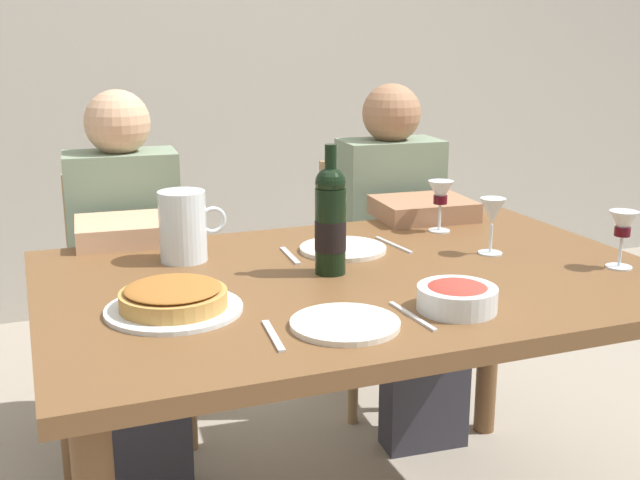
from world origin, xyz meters
TOP-DOWN VIEW (x-y plane):
  - back_wall at (0.00, 2.15)m, footprint 8.00×0.10m
  - dining_table at (0.00, 0.00)m, footprint 1.50×1.00m
  - wine_bottle at (-0.06, 0.03)m, footprint 0.08×0.08m
  - water_pitcher at (-0.37, 0.27)m, footprint 0.17×0.12m
  - baked_tart at (-0.46, -0.10)m, footprint 0.29×0.29m
  - salad_bowl at (0.09, -0.31)m, footprint 0.17×0.17m
  - wine_glass_left_diner at (0.39, 0.30)m, footprint 0.07×0.07m
  - wine_glass_right_diner at (0.40, 0.04)m, footprint 0.07×0.07m
  - wine_glass_centre at (0.63, -0.18)m, footprint 0.07×0.07m
  - dinner_plate_left_setting at (-0.16, -0.31)m, footprint 0.22×0.22m
  - dinner_plate_right_setting at (0.05, 0.20)m, footprint 0.23×0.23m
  - fork_left_setting at (-0.31, -0.31)m, footprint 0.03×0.16m
  - knife_left_setting at (-0.01, -0.31)m, footprint 0.02×0.18m
  - knife_right_setting at (0.20, 0.20)m, footprint 0.03×0.18m
  - spoon_right_setting at (-0.10, 0.20)m, footprint 0.02×0.16m
  - chair_left at (-0.44, 0.92)m, footprint 0.43×0.43m
  - diner_left at (-0.46, 0.68)m, footprint 0.36×0.52m
  - chair_right at (0.46, 0.87)m, footprint 0.43×0.43m
  - diner_right at (0.44, 0.63)m, footprint 0.36×0.52m

SIDE VIEW (x-z plane):
  - chair_left at x=-0.44m, z-range 0.06..0.93m
  - chair_right at x=0.46m, z-range 0.06..0.93m
  - diner_left at x=-0.46m, z-range 0.04..1.20m
  - diner_right at x=0.44m, z-range 0.04..1.20m
  - dining_table at x=0.00m, z-range 0.29..1.05m
  - fork_left_setting at x=-0.31m, z-range 0.76..0.76m
  - knife_left_setting at x=-0.01m, z-range 0.76..0.76m
  - knife_right_setting at x=0.20m, z-range 0.76..0.76m
  - spoon_right_setting at x=-0.10m, z-range 0.76..0.76m
  - dinner_plate_left_setting at x=-0.16m, z-range 0.76..0.77m
  - dinner_plate_right_setting at x=0.05m, z-range 0.76..0.77m
  - baked_tart at x=-0.46m, z-range 0.76..0.82m
  - salad_bowl at x=0.09m, z-range 0.76..0.82m
  - water_pitcher at x=-0.37m, z-range 0.75..0.93m
  - wine_glass_centre at x=0.63m, z-range 0.79..0.94m
  - wine_glass_left_diner at x=0.39m, z-range 0.79..0.94m
  - wine_glass_right_diner at x=0.40m, z-range 0.79..0.94m
  - wine_bottle at x=-0.06m, z-range 0.73..1.05m
  - back_wall at x=0.00m, z-range 0.00..2.80m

